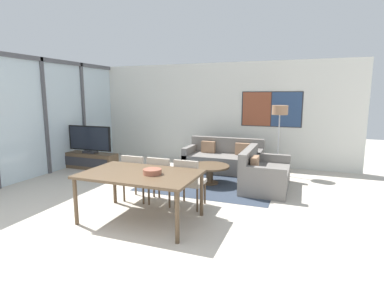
# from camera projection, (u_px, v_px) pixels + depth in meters

# --- Properties ---
(ground_plane) EXTENTS (24.00, 24.00, 0.00)m
(ground_plane) POSITION_uv_depth(u_px,v_px,m) (88.00, 248.00, 3.79)
(ground_plane) COLOR beige
(wall_back) EXTENTS (7.81, 0.09, 2.80)m
(wall_back) POSITION_uv_depth(u_px,v_px,m) (214.00, 113.00, 8.49)
(wall_back) COLOR silver
(wall_back) RESTS_ON ground_plane
(window_wall_left) EXTENTS (0.07, 5.36, 2.80)m
(window_wall_left) POSITION_uv_depth(u_px,v_px,m) (44.00, 111.00, 7.20)
(window_wall_left) COLOR silver
(window_wall_left) RESTS_ON ground_plane
(area_rug) EXTENTS (2.76, 2.10, 0.01)m
(area_rug) POSITION_uv_depth(u_px,v_px,m) (210.00, 183.00, 6.58)
(area_rug) COLOR #333D4C
(area_rug) RESTS_ON ground_plane
(tv_console) EXTENTS (1.47, 0.42, 0.42)m
(tv_console) POSITION_uv_depth(u_px,v_px,m) (91.00, 161.00, 7.90)
(tv_console) COLOR brown
(tv_console) RESTS_ON ground_plane
(television) EXTENTS (1.29, 0.20, 0.72)m
(television) POSITION_uv_depth(u_px,v_px,m) (89.00, 139.00, 7.80)
(television) COLOR #2D2D33
(television) RESTS_ON tv_console
(sofa_main) EXTENTS (1.93, 0.89, 0.82)m
(sofa_main) POSITION_uv_depth(u_px,v_px,m) (224.00, 160.00, 7.67)
(sofa_main) COLOR slate
(sofa_main) RESTS_ON ground_plane
(sofa_side) EXTENTS (0.89, 1.49, 0.82)m
(sofa_side) POSITION_uv_depth(u_px,v_px,m) (262.00, 175.00, 6.24)
(sofa_side) COLOR slate
(sofa_side) RESTS_ON ground_plane
(coffee_table) EXTENTS (0.86, 0.86, 0.41)m
(coffee_table) POSITION_uv_depth(u_px,v_px,m) (210.00, 170.00, 6.53)
(coffee_table) COLOR brown
(coffee_table) RESTS_ON ground_plane
(dining_table) EXTENTS (1.76, 1.10, 0.75)m
(dining_table) POSITION_uv_depth(u_px,v_px,m) (140.00, 177.00, 4.56)
(dining_table) COLOR brown
(dining_table) RESTS_ON ground_plane
(dining_chair_left) EXTENTS (0.46, 0.46, 0.86)m
(dining_chair_left) POSITION_uv_depth(u_px,v_px,m) (137.00, 174.00, 5.44)
(dining_chair_left) COLOR #B2A899
(dining_chair_left) RESTS_ON ground_plane
(dining_chair_centre) EXTENTS (0.46, 0.46, 0.86)m
(dining_chair_centre) POSITION_uv_depth(u_px,v_px,m) (162.00, 177.00, 5.27)
(dining_chair_centre) COLOR #B2A899
(dining_chair_centre) RESTS_ON ground_plane
(dining_chair_right) EXTENTS (0.46, 0.46, 0.86)m
(dining_chair_right) POSITION_uv_depth(u_px,v_px,m) (189.00, 180.00, 5.09)
(dining_chair_right) COLOR #B2A899
(dining_chair_right) RESTS_ON ground_plane
(fruit_bowl) EXTENTS (0.28, 0.28, 0.08)m
(fruit_bowl) POSITION_uv_depth(u_px,v_px,m) (152.00, 171.00, 4.46)
(fruit_bowl) COLOR #995642
(fruit_bowl) RESTS_ON dining_table
(floor_lamp) EXTENTS (0.38, 0.38, 1.68)m
(floor_lamp) POSITION_uv_depth(u_px,v_px,m) (280.00, 115.00, 7.08)
(floor_lamp) COLOR #2D2D33
(floor_lamp) RESTS_ON ground_plane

